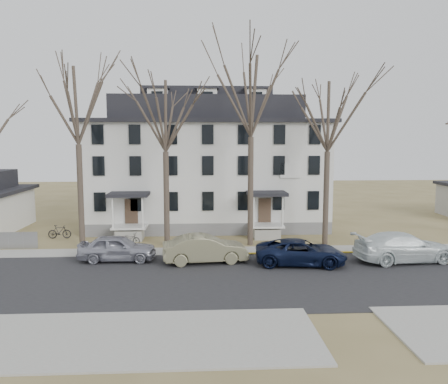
{
  "coord_description": "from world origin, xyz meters",
  "views": [
    {
      "loc": [
        -2.54,
        -21.07,
        7.56
      ],
      "look_at": [
        -0.95,
        9.0,
        3.98
      ],
      "focal_mm": 35.0,
      "sensor_mm": 36.0,
      "label": 1
    }
  ],
  "objects": [
    {
      "name": "ground",
      "position": [
        0.0,
        0.0,
        0.0
      ],
      "size": [
        120.0,
        120.0,
        0.0
      ],
      "primitive_type": "plane",
      "color": "olive",
      "rests_on": "ground"
    },
    {
      "name": "near_sidewalk_left",
      "position": [
        -8.0,
        -5.0,
        0.0
      ],
      "size": [
        20.0,
        5.0,
        0.08
      ],
      "primitive_type": "cube",
      "color": "#A09F97",
      "rests_on": "ground"
    },
    {
      "name": "tree_far_left",
      "position": [
        -11.0,
        9.8,
        10.34
      ],
      "size": [
        8.4,
        8.4,
        13.72
      ],
      "color": "#473B31",
      "rests_on": "ground"
    },
    {
      "name": "yellow_curb",
      "position": [
        5.0,
        7.1,
        0.0
      ],
      "size": [
        14.0,
        0.25,
        0.06
      ],
      "primitive_type": "cube",
      "color": "gold",
      "rests_on": "ground"
    },
    {
      "name": "car_white",
      "position": [
        10.09,
        4.9,
        0.9
      ],
      "size": [
        6.43,
        3.12,
        1.8
      ],
      "primitive_type": "imported",
      "rotation": [
        0.0,
        0.0,
        1.67
      ],
      "color": "silver",
      "rests_on": "ground"
    },
    {
      "name": "tree_mid_left",
      "position": [
        -5.0,
        9.8,
        9.6
      ],
      "size": [
        7.8,
        7.8,
        12.74
      ],
      "color": "#473B31",
      "rests_on": "ground"
    },
    {
      "name": "far_sidewalk",
      "position": [
        0.0,
        8.0,
        0.0
      ],
      "size": [
        120.0,
        2.0,
        0.08
      ],
      "primitive_type": "cube",
      "color": "#A09F97",
      "rests_on": "ground"
    },
    {
      "name": "tree_center",
      "position": [
        1.0,
        9.8,
        11.08
      ],
      "size": [
        9.0,
        9.0,
        14.7
      ],
      "color": "#473B31",
      "rests_on": "ground"
    },
    {
      "name": "car_silver",
      "position": [
        -7.81,
        5.98,
        0.82
      ],
      "size": [
        4.83,
        2.03,
        1.63
      ],
      "primitive_type": "imported",
      "rotation": [
        0.0,
        0.0,
        1.55
      ],
      "color": "#9E9FAE",
      "rests_on": "ground"
    },
    {
      "name": "bicycle_right",
      "position": [
        -13.44,
        12.51,
        0.52
      ],
      "size": [
        1.76,
        0.57,
        1.04
      ],
      "primitive_type": "imported",
      "rotation": [
        0.0,
        0.0,
        1.62
      ],
      "color": "black",
      "rests_on": "ground"
    },
    {
      "name": "bicycle_left",
      "position": [
        -7.76,
        10.36,
        0.42
      ],
      "size": [
        1.69,
        0.97,
        0.84
      ],
      "primitive_type": "imported",
      "rotation": [
        0.0,
        0.0,
        1.29
      ],
      "color": "black",
      "rests_on": "ground"
    },
    {
      "name": "tree_mid_right",
      "position": [
        6.5,
        9.8,
        9.6
      ],
      "size": [
        7.8,
        7.8,
        12.74
      ],
      "color": "#473B31",
      "rests_on": "ground"
    },
    {
      "name": "car_navy",
      "position": [
        3.5,
        4.55,
        0.76
      ],
      "size": [
        5.76,
        3.21,
        1.52
      ],
      "primitive_type": "imported",
      "rotation": [
        0.0,
        0.0,
        1.44
      ],
      "color": "black",
      "rests_on": "ground"
    },
    {
      "name": "boarding_house",
      "position": [
        -2.0,
        17.95,
        5.38
      ],
      "size": [
        20.8,
        12.36,
        12.05
      ],
      "color": "slate",
      "rests_on": "ground"
    },
    {
      "name": "main_road",
      "position": [
        0.0,
        2.0,
        0.0
      ],
      "size": [
        120.0,
        10.0,
        0.04
      ],
      "primitive_type": "cube",
      "color": "#27272A",
      "rests_on": "ground"
    },
    {
      "name": "car_tan",
      "position": [
        -2.31,
        5.3,
        0.86
      ],
      "size": [
        5.38,
        2.41,
        1.71
      ],
      "primitive_type": "imported",
      "rotation": [
        0.0,
        0.0,
        1.69
      ],
      "color": "#7C7859",
      "rests_on": "ground"
    }
  ]
}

